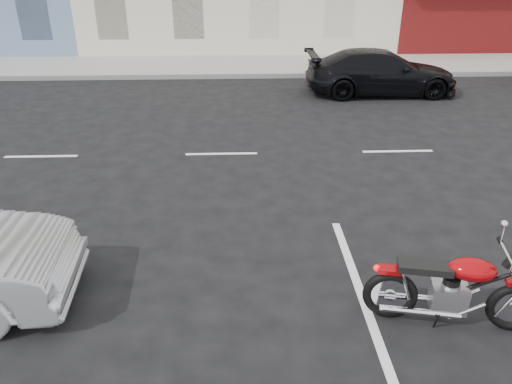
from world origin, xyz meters
TOP-DOWN VIEW (x-y plane):
  - ground at (0.00, 0.00)m, footprint 120.00×120.00m
  - sidewalk_far at (-5.00, 8.70)m, footprint 80.00×3.40m
  - curb_far at (-5.00, 7.00)m, footprint 80.00×0.12m
  - car_far at (2.83, 4.87)m, footprint 4.64×1.90m

SIDE VIEW (x-z plane):
  - ground at x=0.00m, z-range 0.00..0.00m
  - sidewalk_far at x=-5.00m, z-range 0.00..0.15m
  - curb_far at x=-5.00m, z-range 0.00..0.16m
  - car_far at x=2.83m, z-range 0.00..1.35m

